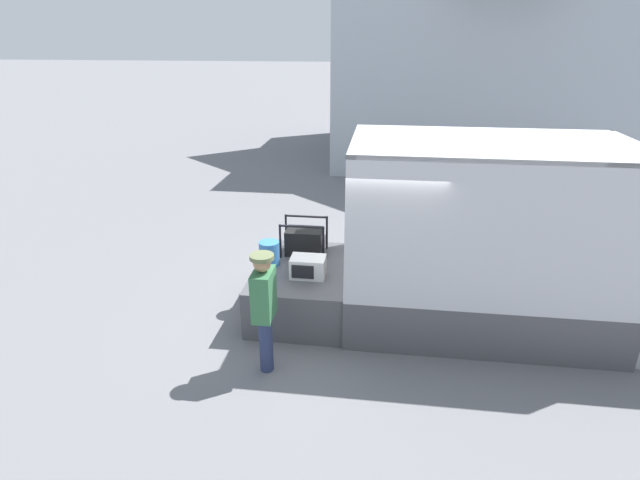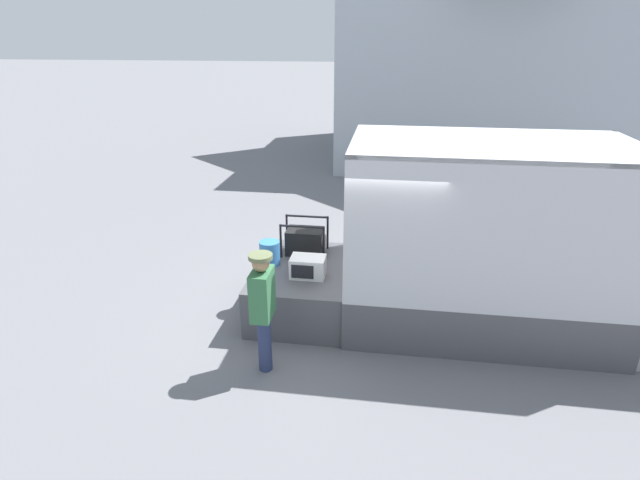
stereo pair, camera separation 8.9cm
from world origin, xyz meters
The scene contains 8 objects.
ground_plane centered at (0.00, 0.00, 0.00)m, with size 160.00×160.00×0.00m, color slate.
box_truck centered at (3.71, 0.00, 0.98)m, with size 6.16×2.19×2.79m.
tailgate_deck centered at (-0.73, 0.00, 0.37)m, with size 1.47×2.08×0.74m, color #4C4C51.
microwave centered at (-0.60, -0.32, 0.90)m, with size 0.52×0.37×0.31m.
portable_generator centered at (-0.77, 0.53, 0.96)m, with size 0.74×0.52×0.58m.
orange_bucket centered at (-1.27, 0.01, 0.94)m, with size 0.32×0.32×0.39m.
worker_person centered at (-0.95, -1.65, 1.02)m, with size 0.30×0.44×1.67m.
house_backdrop centered at (3.42, 12.17, 3.90)m, with size 9.79×8.34×7.65m.
Camera 1 is at (0.47, -6.99, 4.12)m, focal length 28.00 mm.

